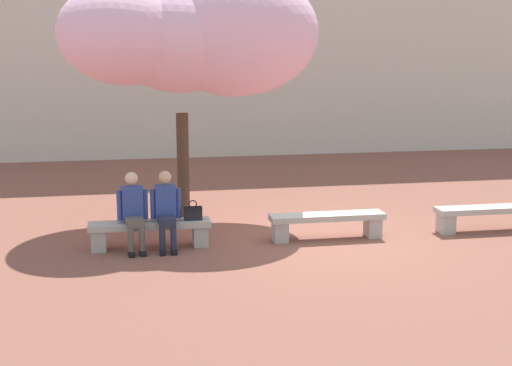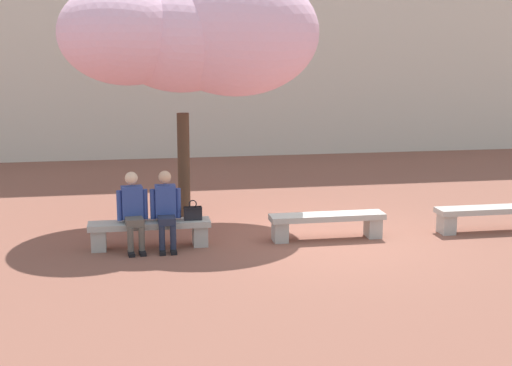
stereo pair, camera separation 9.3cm
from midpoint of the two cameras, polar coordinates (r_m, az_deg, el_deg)
ground_plane at (r=12.54m, az=5.90°, el=-4.47°), size 100.00×100.00×0.00m
stone_bench_west_end at (r=12.01m, az=-8.28°, el=-3.71°), size 2.02×0.42×0.45m
stone_bench_near_west at (r=12.47m, az=5.93°, el=-3.10°), size 2.02×0.42×0.45m
stone_bench_center at (r=13.61m, az=18.41°, el=-2.41°), size 2.02×0.42×0.45m
person_seated_left at (r=11.86m, az=-9.60°, el=-2.00°), size 0.51×0.71×1.29m
person_seated_right at (r=11.87m, az=-7.00°, el=-1.91°), size 0.51×0.68×1.29m
handbag at (r=11.98m, az=-4.85°, el=-2.34°), size 0.30×0.15×0.34m
cherry_tree_main at (r=13.62m, az=-5.15°, el=11.72°), size 4.85×3.08×4.73m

